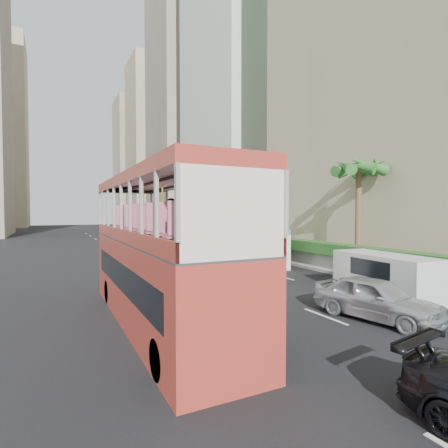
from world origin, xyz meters
TOP-DOWN VIEW (x-y plane):
  - ground_plane at (0.00, 0.00)m, footprint 200.00×200.00m
  - double_decker_bus at (-6.00, 0.00)m, footprint 2.50×11.00m
  - car_silver_lane_a at (-2.18, 2.59)m, footprint 2.32×4.66m
  - car_silver_lane_b at (0.98, -3.05)m, footprint 2.61×4.69m
  - van_asset at (1.16, 18.84)m, footprint 2.83×4.92m
  - minibus_near at (0.82, 6.40)m, footprint 2.50×6.14m
  - minibus_far at (3.99, 9.73)m, footprint 2.67×6.22m
  - panel_van_near at (4.11, -0.94)m, footprint 2.31×4.91m
  - panel_van_far at (4.12, 25.21)m, footprint 2.19×4.75m
  - sidewalk at (9.00, 25.00)m, footprint 6.00×120.00m
  - kerb_wall at (6.20, 14.00)m, footprint 0.30×44.00m
  - hedge at (6.20, 14.00)m, footprint 1.10×44.00m
  - palm_tree at (7.80, 4.00)m, footprint 0.36×0.36m
  - shell_station at (10.00, 23.00)m, footprint 6.50×8.00m
  - tower_stripe at (18.00, 34.00)m, footprint 16.00×18.00m
  - tower_mid at (18.00, 58.00)m, footprint 16.00×16.00m
  - tower_far_a at (17.00, 82.00)m, footprint 14.00×14.00m
  - tower_far_b at (17.00, 104.00)m, footprint 14.00×14.00m

SIDE VIEW (x-z plane):
  - ground_plane at x=0.00m, z-range 0.00..0.00m
  - car_silver_lane_a at x=-2.18m, z-range -0.73..0.73m
  - car_silver_lane_b at x=0.98m, z-range -0.75..0.75m
  - van_asset at x=1.16m, z-range -0.65..0.65m
  - sidewalk at x=9.00m, z-range 0.00..0.18m
  - kerb_wall at x=6.20m, z-range 0.18..1.18m
  - panel_van_far at x=4.12m, z-range 0.00..1.85m
  - panel_van_near at x=4.11m, z-range 0.00..1.90m
  - minibus_near at x=0.82m, z-range 0.00..2.65m
  - minibus_far at x=3.99m, z-range 0.00..2.67m
  - hedge at x=6.20m, z-range 1.18..1.88m
  - double_decker_bus at x=-6.00m, z-range 0.00..5.06m
  - shell_station at x=10.00m, z-range 0.00..5.50m
  - palm_tree at x=7.80m, z-range 0.18..6.58m
  - tower_far_b at x=17.00m, z-range 0.00..40.00m
  - tower_far_a at x=17.00m, z-range 0.00..44.00m
  - tower_mid at x=18.00m, z-range 0.00..50.00m
  - tower_stripe at x=18.00m, z-range 0.00..58.00m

